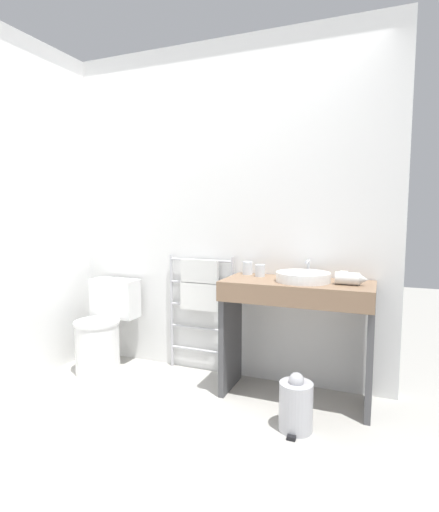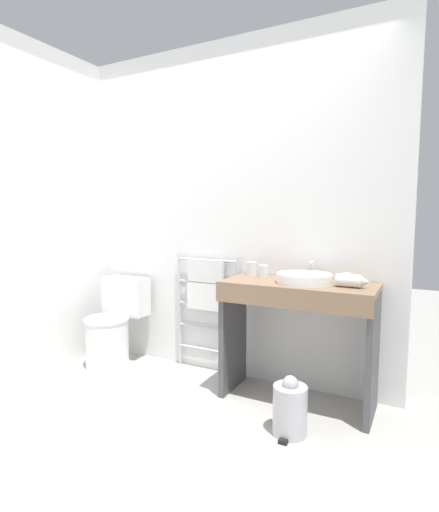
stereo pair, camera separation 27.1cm
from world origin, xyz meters
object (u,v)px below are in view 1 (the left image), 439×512
hair_dryer (349,278)px  trash_bin (296,405)px  toilet (103,331)px  cup_near_wall (248,268)px  sink_basin (303,277)px  cup_near_edge (260,271)px  towel_radiator (200,293)px

hair_dryer → trash_bin: size_ratio=0.57×
toilet → cup_near_wall: (1.18, 0.22, 0.56)m
cup_near_wall → trash_bin: size_ratio=0.27×
toilet → trash_bin: (1.68, -0.34, -0.17)m
cup_near_wall → trash_bin: (0.50, -0.57, -0.73)m
sink_basin → hair_dryer: size_ratio=1.79×
sink_basin → trash_bin: size_ratio=1.02×
cup_near_edge → hair_dryer: 0.64m
toilet → cup_near_edge: (1.30, 0.17, 0.55)m
trash_bin → toilet: bearing=168.5°
cup_near_edge → sink_basin: bearing=-17.0°
sink_basin → cup_near_wall: size_ratio=3.75×
cup_near_edge → towel_radiator: bearing=170.3°
cup_near_wall → cup_near_edge: bearing=-26.9°
hair_dryer → towel_radiator: bearing=170.8°
toilet → cup_near_edge: 1.42m
cup_near_wall → cup_near_edge: 0.13m
toilet → sink_basin: sink_basin is taller
towel_radiator → cup_near_wall: towel_radiator is taller
towel_radiator → cup_near_edge: 0.58m
cup_near_wall → toilet: bearing=-169.3°
trash_bin → cup_near_wall: bearing=131.3°
toilet → towel_radiator: 0.88m
cup_near_wall → trash_bin: 1.05m
toilet → sink_basin: bearing=2.2°
sink_basin → cup_near_edge: bearing=163.0°
cup_near_wall → sink_basin: bearing=-19.7°
towel_radiator → cup_near_wall: size_ratio=9.90×
toilet → sink_basin: 1.72m
toilet → trash_bin: size_ratio=2.09×
toilet → cup_near_wall: size_ratio=7.71×
hair_dryer → trash_bin: 0.87m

